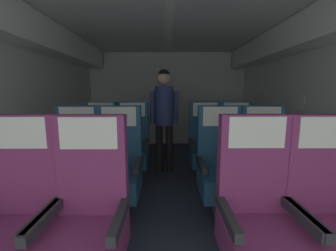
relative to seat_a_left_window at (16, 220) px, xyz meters
name	(u,v)px	position (x,y,z in m)	size (l,w,h in m)	color
ground	(169,197)	(0.97, 1.20, -0.47)	(3.88, 5.81, 0.02)	#2D3342
fuselage_shell	(169,64)	(0.97, 1.47, 1.13)	(3.76, 5.46, 2.21)	silver
seat_a_left_window	(16,220)	(0.00, 0.00, 0.00)	(0.48, 0.51, 1.11)	#38383D
seat_a_left_aisle	(88,222)	(0.45, -0.02, 0.00)	(0.48, 0.51, 1.11)	#38383D
seat_a_right_aisle	(329,219)	(1.94, -0.01, 0.00)	(0.48, 0.51, 1.11)	#38383D
seat_a_right_window	(258,219)	(1.50, 0.00, 0.00)	(0.48, 0.51, 1.11)	#38383D
seat_b_left_window	(76,169)	(0.00, 0.90, 0.00)	(0.48, 0.51, 1.11)	#38383D
seat_b_left_aisle	(119,169)	(0.44, 0.90, 0.00)	(0.48, 0.51, 1.11)	#38383D
seat_b_right_aisle	(264,168)	(1.95, 0.90, 0.00)	(0.48, 0.51, 1.11)	#38383D
seat_b_right_window	(220,168)	(1.49, 0.90, 0.00)	(0.48, 0.51, 1.11)	#38383D
seat_c_left_window	(101,147)	(-0.02, 1.80, 0.00)	(0.48, 0.51, 1.11)	#38383D
seat_c_left_aisle	(133,147)	(0.45, 1.79, 0.00)	(0.48, 0.51, 1.11)	#38383D
seat_c_right_aisle	(236,147)	(1.95, 1.79, 0.00)	(0.48, 0.51, 1.11)	#38383D
seat_c_right_window	(205,146)	(1.50, 1.81, 0.00)	(0.48, 0.51, 1.11)	#38383D
flight_attendant	(164,110)	(0.90, 2.05, 0.51)	(0.43, 0.28, 1.58)	black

